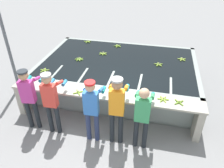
# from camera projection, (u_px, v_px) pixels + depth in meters

# --- Properties ---
(ground_plane) EXTENTS (80.00, 80.00, 0.00)m
(ground_plane) POSITION_uv_depth(u_px,v_px,m) (102.00, 128.00, 5.55)
(ground_plane) COLOR gray
(ground_plane) RESTS_ON ground
(wash_tank) EXTENTS (4.72, 3.11, 0.91)m
(wash_tank) POSITION_uv_depth(u_px,v_px,m) (118.00, 74.00, 6.94)
(wash_tank) COLOR gray
(wash_tank) RESTS_ON ground
(work_ledge) EXTENTS (4.72, 0.45, 0.91)m
(work_ledge) POSITION_uv_depth(u_px,v_px,m) (104.00, 102.00, 5.38)
(work_ledge) COLOR #A8A393
(work_ledge) RESTS_ON ground
(worker_0) EXTENTS (0.47, 0.74, 1.63)m
(worker_0) POSITION_uv_depth(u_px,v_px,m) (29.00, 94.00, 5.09)
(worker_0) COLOR #1E2328
(worker_0) RESTS_ON ground
(worker_1) EXTENTS (0.42, 0.72, 1.64)m
(worker_1) POSITION_uv_depth(u_px,v_px,m) (51.00, 98.00, 4.94)
(worker_1) COLOR #1E2328
(worker_1) RESTS_ON ground
(worker_2) EXTENTS (0.42, 0.72, 1.61)m
(worker_2) POSITION_uv_depth(u_px,v_px,m) (92.00, 106.00, 4.74)
(worker_2) COLOR navy
(worker_2) RESTS_ON ground
(worker_3) EXTENTS (0.43, 0.73, 1.73)m
(worker_3) POSITION_uv_depth(u_px,v_px,m) (117.00, 105.00, 4.63)
(worker_3) COLOR #1E2328
(worker_3) RESTS_ON ground
(worker_4) EXTENTS (0.41, 0.71, 1.59)m
(worker_4) POSITION_uv_depth(u_px,v_px,m) (142.00, 113.00, 4.57)
(worker_4) COLOR #1E2328
(worker_4) RESTS_ON ground
(banana_bunch_floating_0) EXTENTS (0.27, 0.27, 0.08)m
(banana_bunch_floating_0) POSITION_uv_depth(u_px,v_px,m) (44.00, 70.00, 6.18)
(banana_bunch_floating_0) COLOR #8CB738
(banana_bunch_floating_0) RESTS_ON wash_tank
(banana_bunch_floating_1) EXTENTS (0.27, 0.28, 0.08)m
(banana_bunch_floating_1) POSITION_uv_depth(u_px,v_px,m) (182.00, 59.00, 6.77)
(banana_bunch_floating_1) COLOR #9EC642
(banana_bunch_floating_1) RESTS_ON wash_tank
(banana_bunch_floating_2) EXTENTS (0.28, 0.27, 0.08)m
(banana_bunch_floating_2) POSITION_uv_depth(u_px,v_px,m) (117.00, 46.00, 7.66)
(banana_bunch_floating_2) COLOR #7FAD33
(banana_bunch_floating_2) RESTS_ON wash_tank
(banana_bunch_floating_3) EXTENTS (0.28, 0.28, 0.08)m
(banana_bunch_floating_3) POSITION_uv_depth(u_px,v_px,m) (103.00, 54.00, 7.13)
(banana_bunch_floating_3) COLOR #93BC3D
(banana_bunch_floating_3) RESTS_ON wash_tank
(banana_bunch_floating_4) EXTENTS (0.28, 0.28, 0.08)m
(banana_bunch_floating_4) POSITION_uv_depth(u_px,v_px,m) (79.00, 59.00, 6.78)
(banana_bunch_floating_4) COLOR #75A333
(banana_bunch_floating_4) RESTS_ON wash_tank
(banana_bunch_floating_5) EXTENTS (0.27, 0.28, 0.08)m
(banana_bunch_floating_5) POSITION_uv_depth(u_px,v_px,m) (88.00, 42.00, 8.01)
(banana_bunch_floating_5) COLOR #8CB738
(banana_bunch_floating_5) RESTS_ON wash_tank
(banana_bunch_floating_6) EXTENTS (0.27, 0.28, 0.08)m
(banana_bunch_floating_6) POSITION_uv_depth(u_px,v_px,m) (159.00, 64.00, 6.48)
(banana_bunch_floating_6) COLOR #93BC3D
(banana_bunch_floating_6) RESTS_ON wash_tank
(banana_bunch_ledge_0) EXTENTS (0.28, 0.26, 0.08)m
(banana_bunch_ledge_0) POSITION_uv_depth(u_px,v_px,m) (163.00, 99.00, 5.03)
(banana_bunch_ledge_0) COLOR #9EC642
(banana_bunch_ledge_0) RESTS_ON work_ledge
(banana_bunch_ledge_1) EXTENTS (0.23, 0.23, 0.08)m
(banana_bunch_ledge_1) POSITION_uv_depth(u_px,v_px,m) (179.00, 102.00, 4.93)
(banana_bunch_ledge_1) COLOR #75A333
(banana_bunch_ledge_1) RESTS_ON work_ledge
(banana_bunch_ledge_2) EXTENTS (0.25, 0.25, 0.08)m
(banana_bunch_ledge_2) POSITION_uv_depth(u_px,v_px,m) (78.00, 92.00, 5.26)
(banana_bunch_ledge_2) COLOR #7FAD33
(banana_bunch_ledge_2) RESTS_ON work_ledge
(knife_0) EXTENTS (0.35, 0.06, 0.02)m
(knife_0) POSITION_uv_depth(u_px,v_px,m) (22.00, 85.00, 5.55)
(knife_0) COLOR silver
(knife_0) RESTS_ON work_ledge
(support_post_left) EXTENTS (0.09, 0.09, 3.20)m
(support_post_left) POSITION_uv_depth(u_px,v_px,m) (6.00, 41.00, 6.24)
(support_post_left) COLOR slate
(support_post_left) RESTS_ON ground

